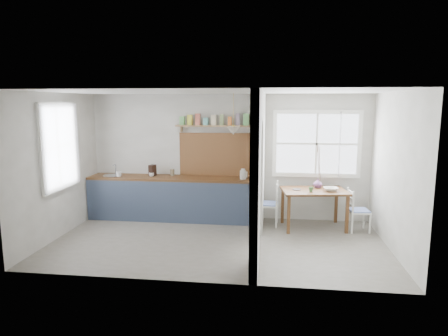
# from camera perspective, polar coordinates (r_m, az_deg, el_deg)

# --- Properties ---
(floor) EXTENTS (5.80, 3.20, 0.01)m
(floor) POSITION_cam_1_polar(r_m,az_deg,el_deg) (7.12, -0.90, -10.55)
(floor) COLOR gray
(floor) RESTS_ON ground
(ceiling) EXTENTS (5.80, 3.20, 0.01)m
(ceiling) POSITION_cam_1_polar(r_m,az_deg,el_deg) (6.70, -0.96, 10.85)
(ceiling) COLOR silver
(ceiling) RESTS_ON walls
(walls) EXTENTS (5.81, 3.21, 2.60)m
(walls) POSITION_cam_1_polar(r_m,az_deg,el_deg) (6.79, -0.93, -0.18)
(walls) COLOR silver
(walls) RESTS_ON floor
(partition) EXTENTS (0.12, 3.20, 2.60)m
(partition) POSITION_cam_1_polar(r_m,az_deg,el_deg) (6.76, 5.02, 1.04)
(partition) COLOR silver
(partition) RESTS_ON floor
(kitchen_window) EXTENTS (0.10, 1.16, 1.50)m
(kitchen_window) POSITION_cam_1_polar(r_m,az_deg,el_deg) (7.69, -22.65, 2.85)
(kitchen_window) COLOR white
(kitchen_window) RESTS_ON walls
(nook_window) EXTENTS (1.76, 0.10, 1.30)m
(nook_window) POSITION_cam_1_polar(r_m,az_deg,el_deg) (8.28, 13.08, 3.38)
(nook_window) COLOR white
(nook_window) RESTS_ON walls
(counter) EXTENTS (3.50, 0.60, 0.90)m
(counter) POSITION_cam_1_polar(r_m,az_deg,el_deg) (8.46, -7.26, -4.20)
(counter) COLOR brown
(counter) RESTS_ON floor
(sink) EXTENTS (0.40, 0.40, 0.02)m
(sink) POSITION_cam_1_polar(r_m,az_deg,el_deg) (8.75, -15.64, -1.10)
(sink) COLOR silver
(sink) RESTS_ON counter
(backsplash) EXTENTS (1.65, 0.03, 0.90)m
(backsplash) POSITION_cam_1_polar(r_m,az_deg,el_deg) (8.36, -0.81, 1.95)
(backsplash) COLOR brown
(backsplash) RESTS_ON walls
(shelf) EXTENTS (1.75, 0.20, 0.21)m
(shelf) POSITION_cam_1_polar(r_m,az_deg,el_deg) (8.21, -0.90, 6.45)
(shelf) COLOR #A87A4B
(shelf) RESTS_ON walls
(pendant_lamp) EXTENTS (0.26, 0.26, 0.16)m
(pendant_lamp) POSITION_cam_1_polar(r_m,az_deg,el_deg) (7.84, 1.33, 5.36)
(pendant_lamp) COLOR silver
(pendant_lamp) RESTS_ON ceiling
(utensil_rail) EXTENTS (0.02, 0.50, 0.02)m
(utensil_rail) POSITION_cam_1_polar(r_m,az_deg,el_deg) (7.60, 4.58, 1.95)
(utensil_rail) COLOR silver
(utensil_rail) RESTS_ON partition
(dining_table) EXTENTS (1.32, 0.98, 0.76)m
(dining_table) POSITION_cam_1_polar(r_m,az_deg,el_deg) (7.99, 12.66, -5.72)
(dining_table) COLOR brown
(dining_table) RESTS_ON floor
(chair_left) EXTENTS (0.42, 0.42, 0.88)m
(chair_left) POSITION_cam_1_polar(r_m,az_deg,el_deg) (8.01, 6.26, -5.06)
(chair_left) COLOR white
(chair_left) RESTS_ON floor
(chair_right) EXTENTS (0.42, 0.42, 0.81)m
(chair_right) POSITION_cam_1_polar(r_m,az_deg,el_deg) (8.02, 18.68, -5.73)
(chair_right) COLOR white
(chair_right) RESTS_ON floor
(kettle) EXTENTS (0.21, 0.19, 0.21)m
(kettle) POSITION_cam_1_polar(r_m,az_deg,el_deg) (8.03, 2.74, -0.87)
(kettle) COLOR silver
(kettle) RESTS_ON counter
(mug_a) EXTENTS (0.14, 0.14, 0.11)m
(mug_a) POSITION_cam_1_polar(r_m,az_deg,el_deg) (8.57, -14.79, -0.85)
(mug_a) COLOR silver
(mug_a) RESTS_ON counter
(mug_b) EXTENTS (0.14, 0.14, 0.08)m
(mug_b) POSITION_cam_1_polar(r_m,az_deg,el_deg) (8.44, -10.33, -0.92)
(mug_b) COLOR white
(mug_b) RESTS_ON counter
(knife_block) EXTENTS (0.15, 0.17, 0.23)m
(knife_block) POSITION_cam_1_polar(r_m,az_deg,el_deg) (8.50, -10.19, -0.34)
(knife_block) COLOR #361E13
(knife_block) RESTS_ON counter
(jar) EXTENTS (0.12, 0.12, 0.14)m
(jar) POSITION_cam_1_polar(r_m,az_deg,el_deg) (8.46, -7.40, -0.63)
(jar) COLOR #7C6C4F
(jar) RESTS_ON counter
(towel_magenta) EXTENTS (0.02, 0.03, 0.55)m
(towel_magenta) POSITION_cam_1_polar(r_m,az_deg,el_deg) (7.91, 4.28, -6.45)
(towel_magenta) COLOR #A42849
(towel_magenta) RESTS_ON counter
(towel_orange) EXTENTS (0.02, 0.03, 0.52)m
(towel_orange) POSITION_cam_1_polar(r_m,az_deg,el_deg) (7.88, 4.26, -6.69)
(towel_orange) COLOR orange
(towel_orange) RESTS_ON counter
(bowl) EXTENTS (0.30, 0.30, 0.07)m
(bowl) POSITION_cam_1_polar(r_m,az_deg,el_deg) (7.88, 15.01, -2.94)
(bowl) COLOR white
(bowl) RESTS_ON dining_table
(table_cup) EXTENTS (0.11, 0.11, 0.09)m
(table_cup) POSITION_cam_1_polar(r_m,az_deg,el_deg) (7.72, 12.32, -3.01)
(table_cup) COLOR #4E7F45
(table_cup) RESTS_ON dining_table
(plate) EXTENTS (0.18, 0.18, 0.01)m
(plate) POSITION_cam_1_polar(r_m,az_deg,el_deg) (7.84, 10.34, -3.03)
(plate) COLOR #393535
(plate) RESTS_ON dining_table
(vase) EXTENTS (0.17, 0.17, 0.18)m
(vase) POSITION_cam_1_polar(r_m,az_deg,el_deg) (8.09, 13.25, -2.13)
(vase) COLOR #794A7F
(vase) RESTS_ON dining_table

